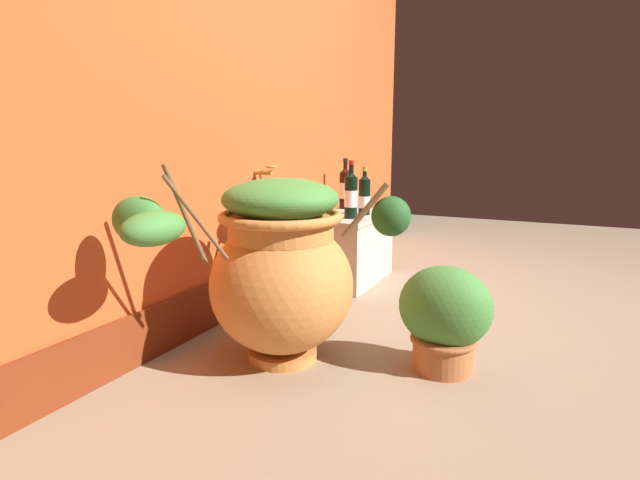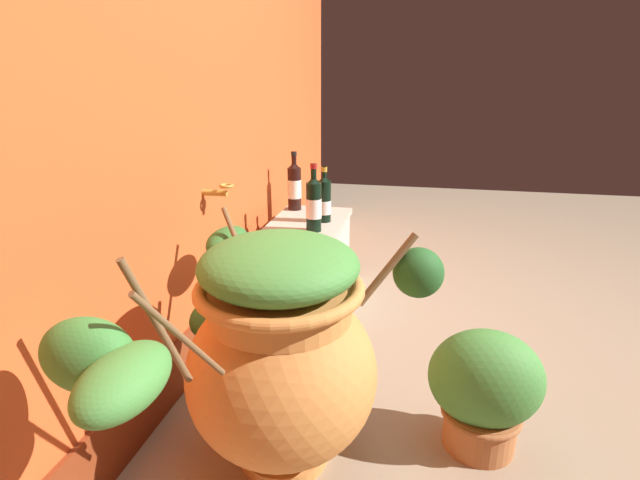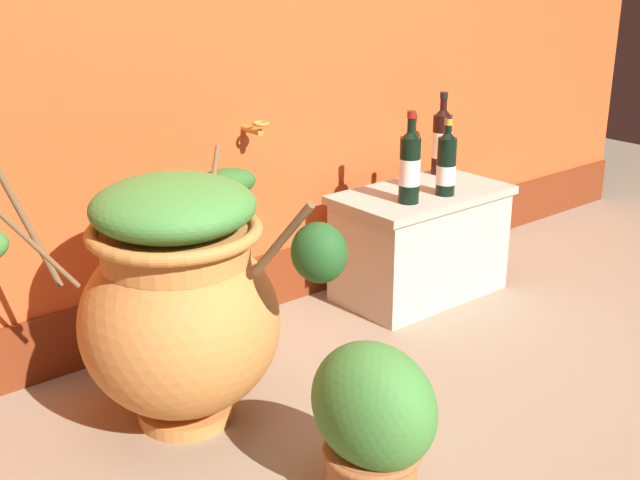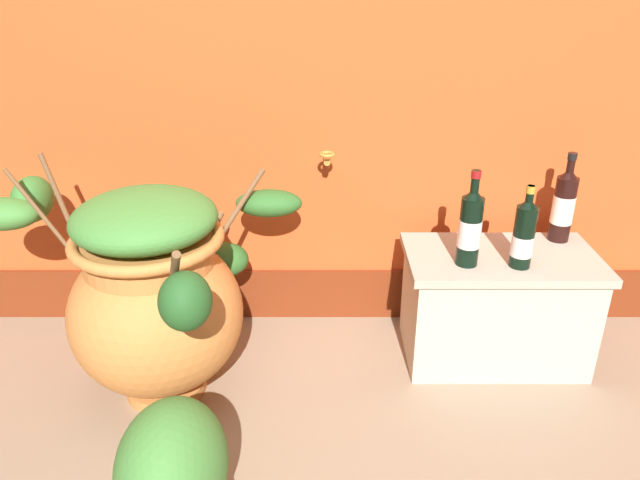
{
  "view_description": "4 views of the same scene",
  "coord_description": "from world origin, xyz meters",
  "px_view_note": "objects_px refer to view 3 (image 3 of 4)",
  "views": [
    {
      "loc": [
        -2.18,
        -0.3,
        0.84
      ],
      "look_at": [
        -0.04,
        0.73,
        0.37
      ],
      "focal_mm": 27.99,
      "sensor_mm": 36.0,
      "label": 1
    },
    {
      "loc": [
        -1.73,
        0.28,
        1.1
      ],
      "look_at": [
        0.08,
        0.66,
        0.48
      ],
      "focal_mm": 26.98,
      "sensor_mm": 36.0,
      "label": 2
    },
    {
      "loc": [
        -1.6,
        -1.19,
        1.27
      ],
      "look_at": [
        -0.02,
        0.72,
        0.38
      ],
      "focal_mm": 46.49,
      "sensor_mm": 36.0,
      "label": 3
    },
    {
      "loc": [
        -0.07,
        -1.01,
        1.32
      ],
      "look_at": [
        -0.07,
        0.83,
        0.47
      ],
      "focal_mm": 33.69,
      "sensor_mm": 36.0,
      "label": 4
    }
  ],
  "objects_px": {
    "wine_bottle_right": "(446,163)",
    "potted_shrub": "(373,419)",
    "wine_bottle_middle": "(410,165)",
    "terracotta_urn": "(175,295)",
    "wine_bottle_left": "(442,140)"
  },
  "relations": [
    {
      "from": "wine_bottle_right",
      "to": "potted_shrub",
      "type": "bearing_deg",
      "value": -145.1
    },
    {
      "from": "wine_bottle_middle",
      "to": "potted_shrub",
      "type": "bearing_deg",
      "value": -139.3
    },
    {
      "from": "wine_bottle_middle",
      "to": "wine_bottle_right",
      "type": "height_order",
      "value": "wine_bottle_middle"
    },
    {
      "from": "terracotta_urn",
      "to": "wine_bottle_middle",
      "type": "bearing_deg",
      "value": 6.85
    },
    {
      "from": "terracotta_urn",
      "to": "wine_bottle_middle",
      "type": "distance_m",
      "value": 1.03
    },
    {
      "from": "wine_bottle_left",
      "to": "wine_bottle_middle",
      "type": "height_order",
      "value": "wine_bottle_middle"
    },
    {
      "from": "terracotta_urn",
      "to": "potted_shrub",
      "type": "relative_size",
      "value": 2.71
    },
    {
      "from": "terracotta_urn",
      "to": "potted_shrub",
      "type": "xyz_separation_m",
      "value": [
        0.18,
        -0.59,
        -0.17
      ]
    },
    {
      "from": "wine_bottle_left",
      "to": "wine_bottle_middle",
      "type": "relative_size",
      "value": 1.0
    },
    {
      "from": "wine_bottle_middle",
      "to": "potted_shrub",
      "type": "xyz_separation_m",
      "value": [
        -0.83,
        -0.72,
        -0.34
      ]
    },
    {
      "from": "terracotta_urn",
      "to": "wine_bottle_left",
      "type": "bearing_deg",
      "value": 12.79
    },
    {
      "from": "wine_bottle_middle",
      "to": "wine_bottle_right",
      "type": "xyz_separation_m",
      "value": [
        0.17,
        -0.02,
        -0.02
      ]
    },
    {
      "from": "wine_bottle_left",
      "to": "wine_bottle_middle",
      "type": "xyz_separation_m",
      "value": [
        -0.37,
        -0.19,
        -0.0
      ]
    },
    {
      "from": "wine_bottle_right",
      "to": "potted_shrub",
      "type": "distance_m",
      "value": 1.27
    },
    {
      "from": "wine_bottle_right",
      "to": "wine_bottle_left",
      "type": "bearing_deg",
      "value": 45.96
    }
  ]
}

